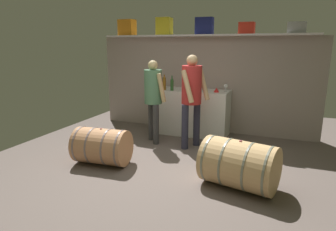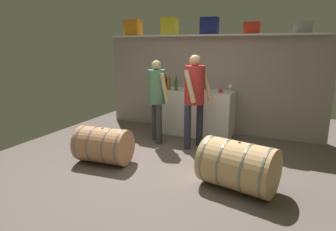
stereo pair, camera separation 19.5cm
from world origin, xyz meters
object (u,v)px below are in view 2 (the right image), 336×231
at_px(wine_bottle_dark, 165,82).
at_px(visitor_tasting, 195,92).
at_px(toolcase_orange, 133,28).
at_px(wine_bottle_amber, 169,83).
at_px(red_funnel, 221,90).
at_px(wine_glass, 230,87).
at_px(winemaker_pouring, 157,93).
at_px(toolcase_yellow, 170,26).
at_px(wine_barrel_near, 238,166).
at_px(work_cabinet, 196,112).
at_px(toolcase_red, 252,28).
at_px(wine_bottle_green, 176,84).
at_px(toolcase_navy, 209,26).
at_px(toolcase_grey, 303,27).
at_px(wine_barrel_far, 103,145).

bearing_deg(wine_bottle_dark, visitor_tasting, -40.36).
relative_size(toolcase_orange, wine_bottle_amber, 1.11).
bearing_deg(red_funnel, toolcase_orange, 171.12).
xyz_separation_m(wine_glass, winemaker_pouring, (-1.21, -0.83, -0.08)).
xyz_separation_m(toolcase_yellow, wine_barrel_near, (2.02, -2.35, -1.91)).
xyz_separation_m(work_cabinet, wine_bottle_dark, (-0.70, -0.02, 0.61)).
bearing_deg(toolcase_red, wine_glass, -148.29).
xyz_separation_m(toolcase_orange, wine_bottle_dark, (0.92, -0.25, -1.15)).
xyz_separation_m(toolcase_yellow, work_cabinet, (0.71, -0.23, -1.77)).
bearing_deg(wine_bottle_green, toolcase_yellow, 127.48).
height_order(toolcase_navy, red_funnel, toolcase_navy).
distance_m(work_cabinet, red_funnel, 0.75).
bearing_deg(work_cabinet, toolcase_orange, 171.89).
height_order(toolcase_yellow, toolcase_grey, toolcase_yellow).
relative_size(toolcase_orange, toolcase_navy, 1.01).
bearing_deg(toolcase_red, toolcase_yellow, -179.20).
distance_m(toolcase_orange, wine_barrel_near, 4.21).
xyz_separation_m(toolcase_red, toolcase_grey, (0.89, 0.00, -0.01)).
bearing_deg(wine_barrel_near, wine_bottle_green, 144.34).
xyz_separation_m(wine_bottle_green, red_funnel, (0.89, 0.12, -0.09)).
height_order(toolcase_red, wine_barrel_far, toolcase_red).
height_order(toolcase_grey, wine_bottle_green, toolcase_grey).
height_order(toolcase_navy, wine_bottle_amber, toolcase_navy).
xyz_separation_m(wine_bottle_amber, wine_barrel_far, (-0.30, -1.89, -0.80)).
bearing_deg(winemaker_pouring, wine_glass, 82.02).
height_order(wine_glass, red_funnel, wine_glass).
bearing_deg(winemaker_pouring, work_cabinet, 104.20).
height_order(wine_glass, wine_barrel_near, wine_glass).
xyz_separation_m(toolcase_orange, toolcase_red, (2.62, 0.00, -0.06)).
distance_m(toolcase_red, toolcase_grey, 0.89).
height_order(toolcase_yellow, wine_bottle_amber, toolcase_yellow).
distance_m(toolcase_navy, toolcase_grey, 1.73).
height_order(toolcase_yellow, red_funnel, toolcase_yellow).
bearing_deg(toolcase_yellow, toolcase_orange, 176.13).
relative_size(toolcase_navy, toolcase_grey, 1.09).
distance_m(toolcase_yellow, wine_barrel_far, 3.04).
height_order(wine_barrel_near, winemaker_pouring, winemaker_pouring).
xyz_separation_m(toolcase_navy, red_funnel, (0.37, -0.34, -1.24)).
bearing_deg(wine_bottle_amber, wine_bottle_dark, 130.52).
bearing_deg(red_funnel, wine_barrel_near, -68.92).
height_order(wine_barrel_near, visitor_tasting, visitor_tasting).
height_order(toolcase_orange, winemaker_pouring, toolcase_orange).
bearing_deg(red_funnel, wine_bottle_amber, -174.35).
bearing_deg(toolcase_red, wine_barrel_far, -127.49).
bearing_deg(wine_bottle_dark, wine_barrel_near, -46.27).
relative_size(toolcase_yellow, toolcase_navy, 1.02).
bearing_deg(winemaker_pouring, wine_barrel_near, 11.39).
xyz_separation_m(wine_bottle_green, wine_glass, (1.05, 0.27, -0.03)).
height_order(toolcase_navy, toolcase_red, toolcase_navy).
xyz_separation_m(toolcase_yellow, winemaker_pouring, (0.19, -1.03, -1.27)).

